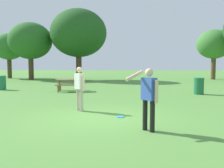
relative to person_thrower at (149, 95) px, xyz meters
The scene contains 11 objects.
ground_plane 2.19m from the person_thrower, 135.66° to the left, with size 120.00×120.00×0.00m, color #568E3D.
person_thrower is the anchor object (origin of this frame).
person_catcher 3.54m from the person_thrower, 132.28° to the left, with size 0.44×0.47×1.64m.
frisbee 2.06m from the person_thrower, 116.45° to the left, with size 0.26×0.26×0.03m, color #2D9EDB.
picnic_table_near 10.13m from the person_thrower, 115.96° to the left, with size 1.91×1.68×0.77m.
trash_can_beside_table 8.87m from the person_thrower, 67.53° to the left, with size 0.59×0.59×0.96m.
trash_can_further_along 13.30m from the person_thrower, 133.96° to the left, with size 0.59×0.59×0.96m.
tree_tall_left 27.42m from the person_thrower, 124.16° to the left, with size 3.73×3.73×5.41m.
tree_broad_center 23.57m from the person_thrower, 119.91° to the left, with size 4.72×4.72×6.27m.
tree_far_right 21.30m from the person_thrower, 107.29° to the left, with size 6.00×6.00×7.56m.
tree_slender_mid 24.20m from the person_thrower, 69.01° to the left, with size 3.81×3.81×5.55m.
Camera 1 is at (1.00, -7.83, 1.76)m, focal length 39.92 mm.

